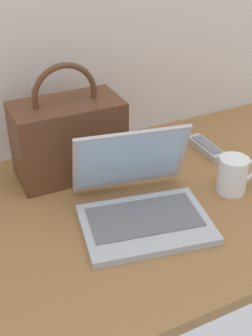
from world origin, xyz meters
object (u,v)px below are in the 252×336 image
Objects in this scene: laptop at (140,201)px; remote_control_near at (206,148)px; handbag at (68,137)px; coffee_mug at (234,174)px.

remote_control_near is at bearing 29.92° from laptop.
handbag reaches higher than laptop.
coffee_mug is at bearing -3.31° from laptop.
laptop is 2.22× the size of remote_control_near.
laptop is 0.29m from handbag.
coffee_mug is 0.75× the size of remote_control_near.
laptop is at bearing -150.08° from remote_control_near.
remote_control_near is (0.34, 0.20, -0.03)m from laptop.
handbag is at bearing 170.28° from remote_control_near.
remote_control_near is 0.49× the size of handbag.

